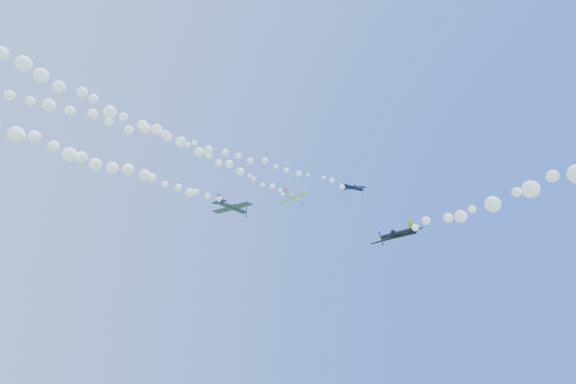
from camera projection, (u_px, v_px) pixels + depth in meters
plane_white at (294, 197)px, 107.07m from camera, size 6.93×7.20×2.29m
smoke_trail_white at (127, 116)px, 71.12m from camera, size 83.41×26.91×2.94m
plane_navy at (353, 188)px, 96.39m from camera, size 6.32×6.48×1.80m
smoke_trail_navy at (130, 127)px, 71.14m from camera, size 86.56×7.62×2.51m
plane_grey at (232, 207)px, 78.67m from camera, size 7.33×7.77×2.39m
plane_black at (397, 235)px, 55.34m from camera, size 6.62×6.63×2.62m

